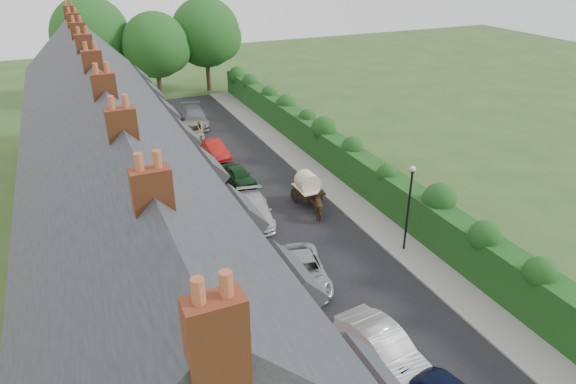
% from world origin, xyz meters
% --- Properties ---
extents(ground, '(140.00, 140.00, 0.00)m').
position_xyz_m(ground, '(0.00, 0.00, 0.00)').
color(ground, '#2D4C1E').
rests_on(ground, ground).
extents(road, '(6.00, 58.00, 0.02)m').
position_xyz_m(road, '(-0.50, 11.00, 0.01)').
color(road, black).
rests_on(road, ground).
extents(pavement_hedge_side, '(2.20, 58.00, 0.12)m').
position_xyz_m(pavement_hedge_side, '(3.60, 11.00, 0.06)').
color(pavement_hedge_side, gray).
rests_on(pavement_hedge_side, ground).
extents(pavement_house_side, '(1.70, 58.00, 0.12)m').
position_xyz_m(pavement_house_side, '(-4.35, 11.00, 0.06)').
color(pavement_house_side, gray).
rests_on(pavement_house_side, ground).
extents(kerb_hedge_side, '(0.18, 58.00, 0.13)m').
position_xyz_m(kerb_hedge_side, '(2.55, 11.00, 0.07)').
color(kerb_hedge_side, gray).
rests_on(kerb_hedge_side, ground).
extents(kerb_house_side, '(0.18, 58.00, 0.13)m').
position_xyz_m(kerb_house_side, '(-3.55, 11.00, 0.07)').
color(kerb_house_side, gray).
rests_on(kerb_house_side, ground).
extents(hedge, '(2.10, 58.00, 2.85)m').
position_xyz_m(hedge, '(5.40, 11.00, 1.60)').
color(hedge, '#133D14').
rests_on(hedge, ground).
extents(terrace_row, '(9.05, 40.50, 11.50)m').
position_xyz_m(terrace_row, '(-10.87, 9.98, 4.47)').
color(terrace_row, '#9C4427').
rests_on(terrace_row, ground).
extents(garden_wall_row, '(0.35, 40.35, 1.10)m').
position_xyz_m(garden_wall_row, '(-5.35, 10.00, 0.46)').
color(garden_wall_row, brown).
rests_on(garden_wall_row, ground).
extents(lamppost, '(0.32, 0.32, 5.16)m').
position_xyz_m(lamppost, '(3.40, 4.00, 3.30)').
color(lamppost, black).
rests_on(lamppost, ground).
extents(tree_far_left, '(7.14, 6.80, 9.29)m').
position_xyz_m(tree_far_left, '(-2.65, 40.08, 5.71)').
color(tree_far_left, '#332316').
rests_on(tree_far_left, ground).
extents(tree_far_right, '(7.98, 7.60, 10.31)m').
position_xyz_m(tree_far_right, '(3.39, 42.08, 6.31)').
color(tree_far_right, '#332316').
rests_on(tree_far_right, ground).
extents(tree_far_back, '(8.40, 8.00, 10.82)m').
position_xyz_m(tree_far_back, '(-8.59, 43.08, 6.62)').
color(tree_far_back, '#332316').
rests_on(tree_far_back, ground).
extents(car_silver_a, '(2.22, 4.93, 1.57)m').
position_xyz_m(car_silver_a, '(-2.42, -2.74, 0.79)').
color(car_silver_a, '#ACACB1').
rests_on(car_silver_a, ground).
extents(car_silver_b, '(3.17, 5.13, 1.32)m').
position_xyz_m(car_silver_b, '(-3.00, 3.62, 0.66)').
color(car_silver_b, '#A1A4A8').
rests_on(car_silver_b, ground).
extents(car_white, '(2.73, 4.96, 1.36)m').
position_xyz_m(car_white, '(-3.00, 10.60, 0.68)').
color(car_white, '#BABABA').
rests_on(car_white, ground).
extents(car_green, '(1.92, 3.88, 1.27)m').
position_xyz_m(car_green, '(-2.20, 16.20, 0.64)').
color(car_green, black).
rests_on(car_green, ground).
extents(car_red, '(1.80, 4.08, 1.30)m').
position_xyz_m(car_red, '(-2.34, 21.80, 0.65)').
color(car_red, '#9C1311').
rests_on(car_red, ground).
extents(car_beige, '(3.50, 5.43, 1.39)m').
position_xyz_m(car_beige, '(-3.00, 26.58, 0.70)').
color(car_beige, tan).
rests_on(car_beige, ground).
extents(car_grey, '(2.93, 5.76, 1.60)m').
position_xyz_m(car_grey, '(-1.75, 30.29, 0.80)').
color(car_grey, slate).
rests_on(car_grey, ground).
extents(horse, '(1.41, 2.04, 1.58)m').
position_xyz_m(horse, '(0.93, 9.37, 0.79)').
color(horse, '#47331A').
rests_on(horse, ground).
extents(horse_cart, '(1.41, 3.12, 2.25)m').
position_xyz_m(horse_cart, '(0.93, 11.39, 1.29)').
color(horse_cart, black).
rests_on(horse_cart, ground).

